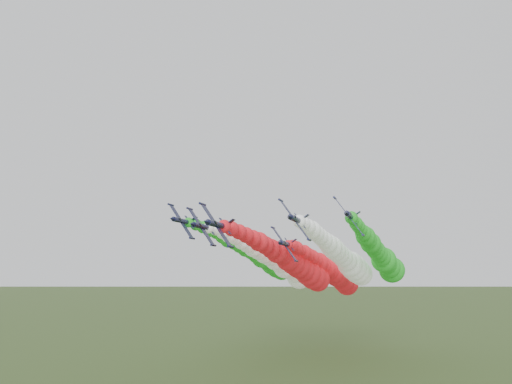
# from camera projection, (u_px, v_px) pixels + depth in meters

# --- Properties ---
(jet_lead) EXTENTS (12.98, 83.24, 18.99)m
(jet_lead) POSITION_uv_depth(u_px,v_px,m) (298.00, 266.00, 142.42)
(jet_lead) COLOR #111435
(jet_lead) RESTS_ON ground
(jet_inner_left) EXTENTS (13.64, 83.91, 19.66)m
(jet_inner_left) POSITION_uv_depth(u_px,v_px,m) (280.00, 264.00, 157.90)
(jet_inner_left) COLOR #111435
(jet_inner_left) RESTS_ON ground
(jet_inner_right) EXTENTS (12.91, 83.17, 18.92)m
(jet_inner_right) POSITION_uv_depth(u_px,v_px,m) (347.00, 261.00, 148.84)
(jet_inner_right) COLOR #111435
(jet_inner_right) RESTS_ON ground
(jet_outer_left) EXTENTS (12.86, 83.12, 18.87)m
(jet_outer_left) POSITION_uv_depth(u_px,v_px,m) (261.00, 258.00, 166.48)
(jet_outer_left) COLOR #111435
(jet_outer_left) RESTS_ON ground
(jet_outer_right) EXTENTS (13.49, 83.76, 19.51)m
(jet_outer_right) POSITION_uv_depth(u_px,v_px,m) (382.00, 257.00, 155.62)
(jet_outer_right) COLOR #111435
(jet_outer_right) RESTS_ON ground
(jet_trail) EXTENTS (13.37, 83.63, 19.38)m
(jet_trail) POSITION_uv_depth(u_px,v_px,m) (334.00, 273.00, 169.98)
(jet_trail) COLOR #111435
(jet_trail) RESTS_ON ground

